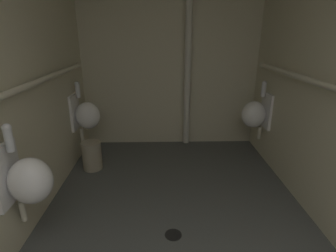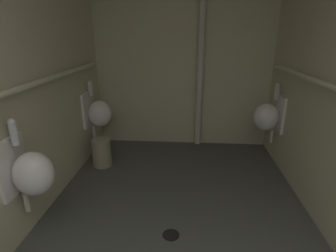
# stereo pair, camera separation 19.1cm
# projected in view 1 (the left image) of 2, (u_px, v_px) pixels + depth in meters

# --- Properties ---
(floor) EXTENTS (2.54, 4.18, 0.08)m
(floor) POSITION_uv_depth(u_px,v_px,m) (178.00, 245.00, 2.13)
(floor) COLOR #4C4F4C
(floor) RESTS_ON ground
(wall_back) EXTENTS (2.54, 0.06, 2.63)m
(wall_back) POSITION_uv_depth(u_px,v_px,m) (170.00, 52.00, 3.62)
(wall_back) COLOR beige
(wall_back) RESTS_ON ground
(urinal_left_mid) EXTENTS (0.32, 0.30, 0.76)m
(urinal_left_mid) POSITION_uv_depth(u_px,v_px,m) (27.00, 179.00, 1.86)
(urinal_left_mid) COLOR white
(urinal_left_far) EXTENTS (0.32, 0.30, 0.76)m
(urinal_left_far) POSITION_uv_depth(u_px,v_px,m) (86.00, 115.00, 3.31)
(urinal_left_far) COLOR white
(urinal_right_mid) EXTENTS (0.32, 0.30, 0.76)m
(urinal_right_mid) POSITION_uv_depth(u_px,v_px,m) (255.00, 114.00, 3.35)
(urinal_right_mid) COLOR white
(supply_pipe_left) EXTENTS (0.06, 3.43, 0.06)m
(supply_pipe_left) POSITION_uv_depth(u_px,v_px,m) (2.00, 96.00, 1.71)
(supply_pipe_left) COLOR beige
(standpipe_back_wall) EXTENTS (0.09, 0.09, 2.58)m
(standpipe_back_wall) POSITION_uv_depth(u_px,v_px,m) (188.00, 52.00, 3.52)
(standpipe_back_wall) COLOR beige
(standpipe_back_wall) RESTS_ON ground
(floor_drain) EXTENTS (0.14, 0.14, 0.01)m
(floor_drain) POSITION_uv_depth(u_px,v_px,m) (173.00, 235.00, 2.18)
(floor_drain) COLOR black
(floor_drain) RESTS_ON ground
(waste_bin) EXTENTS (0.23, 0.23, 0.34)m
(waste_bin) POSITION_uv_depth(u_px,v_px,m) (92.00, 155.00, 3.19)
(waste_bin) COLOR #9E937A
(waste_bin) RESTS_ON ground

